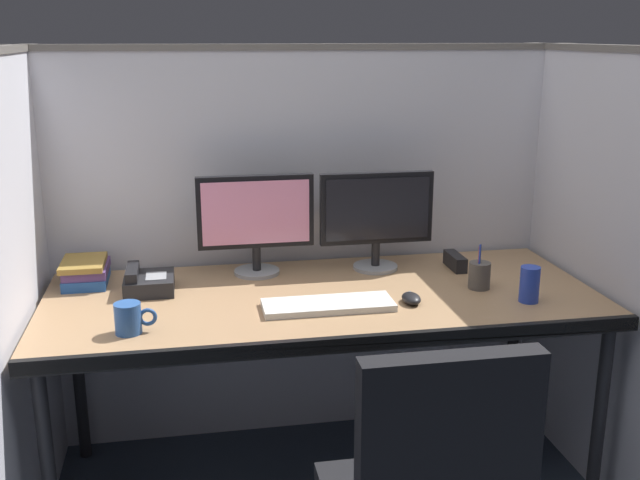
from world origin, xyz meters
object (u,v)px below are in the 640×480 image
object	(u,v)px
desk	(323,308)
computer_mouse	(411,298)
soda_can	(530,284)
book_stack	(86,272)
coffee_mug	(129,318)
pen_cup	(479,275)
monitor_right	(377,214)
desk_phone	(148,282)
monitor_left	(256,218)
red_stapler	(455,261)
keyboard_main	(328,305)

from	to	relation	value
desk	computer_mouse	world-z (taller)	computer_mouse
soda_can	book_stack	bearing A→B (deg)	162.75
coffee_mug	pen_cup	xyz separation A→B (m)	(1.19, 0.20, 0.00)
coffee_mug	book_stack	bearing A→B (deg)	110.16
monitor_right	coffee_mug	bearing A→B (deg)	-151.51
soda_can	book_stack	distance (m)	1.56
soda_can	monitor_right	bearing A→B (deg)	133.20
pen_cup	desk_phone	bearing A→B (deg)	171.18
monitor_left	pen_cup	size ratio (longest dim) A/B	2.62
desk	monitor_left	bearing A→B (deg)	125.96
soda_can	book_stack	world-z (taller)	soda_can
desk	pen_cup	size ratio (longest dim) A/B	11.56
monitor_left	pen_cup	distance (m)	0.83
computer_mouse	pen_cup	world-z (taller)	pen_cup
desk	computer_mouse	bearing A→B (deg)	-25.66
computer_mouse	soda_can	size ratio (longest dim) A/B	0.79
monitor_left	coffee_mug	distance (m)	0.69
desk	book_stack	size ratio (longest dim) A/B	8.68
monitor_right	desk	bearing A→B (deg)	-134.62
computer_mouse	red_stapler	size ratio (longest dim) A/B	0.64
desk	pen_cup	xyz separation A→B (m)	(0.56, -0.03, 0.10)
desk	soda_can	xyz separation A→B (m)	(0.67, -0.19, 0.11)
computer_mouse	pen_cup	xyz separation A→B (m)	(0.28, 0.10, 0.03)
red_stapler	desk	bearing A→B (deg)	-159.60
keyboard_main	desk_phone	world-z (taller)	desk_phone
monitor_right	soda_can	distance (m)	0.63
computer_mouse	keyboard_main	bearing A→B (deg)	179.23
desk	keyboard_main	xyz separation A→B (m)	(-0.01, -0.13, 0.06)
soda_can	red_stapler	size ratio (longest dim) A/B	0.81
monitor_right	pen_cup	xyz separation A→B (m)	(0.30, -0.29, -0.17)
monitor_right	desk_phone	distance (m)	0.87
desk_phone	pen_cup	distance (m)	1.17
desk_phone	pen_cup	size ratio (longest dim) A/B	1.16
monitor_left	desk_phone	bearing A→B (deg)	-161.88
soda_can	red_stapler	xyz separation A→B (m)	(-0.11, 0.39, -0.03)
monitor_left	computer_mouse	distance (m)	0.66
pen_cup	computer_mouse	bearing A→B (deg)	-160.06
monitor_right	keyboard_main	xyz separation A→B (m)	(-0.26, -0.38, -0.20)
book_stack	monitor_right	bearing A→B (deg)	-0.99
monitor_left	book_stack	distance (m)	0.64
desk	coffee_mug	xyz separation A→B (m)	(-0.63, -0.23, 0.10)
keyboard_main	coffee_mug	distance (m)	0.64
monitor_right	keyboard_main	distance (m)	0.51
keyboard_main	coffee_mug	size ratio (longest dim) A/B	3.41
monitor_right	pen_cup	world-z (taller)	monitor_right
keyboard_main	computer_mouse	world-z (taller)	computer_mouse
monitor_left	desk_phone	xyz separation A→B (m)	(-0.40, -0.13, -0.18)
keyboard_main	computer_mouse	xyz separation A→B (m)	(0.28, -0.00, 0.01)
keyboard_main	pen_cup	xyz separation A→B (m)	(0.56, 0.10, 0.04)
desk_phone	book_stack	bearing A→B (deg)	150.57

